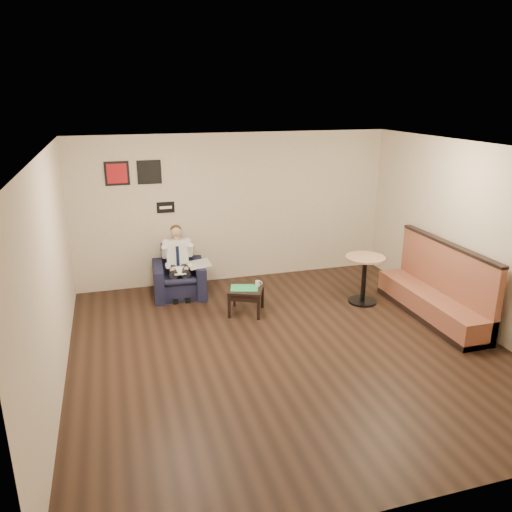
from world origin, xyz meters
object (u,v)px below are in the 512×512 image
object	(u,v)px
banquette	(433,282)
cafe_table	(364,280)
seated_man	(179,266)
coffee_mug	(258,283)
smartphone	(250,284)
green_folder	(244,288)
armchair	(179,272)
side_table	(246,300)

from	to	relation	value
banquette	cafe_table	bearing A→B (deg)	132.49
seated_man	coffee_mug	world-z (taller)	seated_man
seated_man	smartphone	xyz separation A→B (m)	(1.07, -0.85, -0.15)
cafe_table	green_folder	bearing A→B (deg)	176.03
coffee_mug	banquette	size ratio (longest dim) A/B	0.04
green_folder	cafe_table	world-z (taller)	cafe_table
coffee_mug	smartphone	distance (m)	0.14
cafe_table	banquette	bearing A→B (deg)	-47.51
seated_man	coffee_mug	xyz separation A→B (m)	(1.16, -0.94, -0.11)
green_folder	smartphone	xyz separation A→B (m)	(0.14, 0.13, -0.00)
armchair	banquette	distance (m)	4.32
seated_man	cafe_table	xyz separation A→B (m)	(3.02, -1.13, -0.18)
seated_man	cafe_table	size ratio (longest dim) A/B	1.42
green_folder	coffee_mug	bearing A→B (deg)	9.30
armchair	smartphone	bearing A→B (deg)	-38.79
green_folder	banquette	world-z (taller)	banquette
green_folder	seated_man	bearing A→B (deg)	133.21
green_folder	cafe_table	bearing A→B (deg)	-3.97
armchair	side_table	distance (m)	1.46
smartphone	cafe_table	size ratio (longest dim) A/B	0.16
side_table	cafe_table	size ratio (longest dim) A/B	0.64
smartphone	side_table	bearing A→B (deg)	-97.35
coffee_mug	cafe_table	world-z (taller)	cafe_table
green_folder	cafe_table	size ratio (longest dim) A/B	0.52
armchair	coffee_mug	bearing A→B (deg)	-38.71
armchair	side_table	world-z (taller)	armchair
armchair	side_table	bearing A→B (deg)	-45.28
seated_man	coffee_mug	size ratio (longest dim) A/B	12.87
armchair	smartphone	distance (m)	1.43
smartphone	banquette	world-z (taller)	banquette
banquette	cafe_table	distance (m)	1.16
coffee_mug	armchair	bearing A→B (deg)	137.65
seated_man	banquette	world-z (taller)	banquette
smartphone	seated_man	bearing A→B (deg)	175.67
armchair	seated_man	bearing A→B (deg)	-90.00
green_folder	banquette	size ratio (longest dim) A/B	0.18
seated_man	side_table	size ratio (longest dim) A/B	2.22
armchair	green_folder	size ratio (longest dim) A/B	2.05
seated_man	cafe_table	distance (m)	3.23
smartphone	cafe_table	bearing A→B (deg)	26.43
armchair	coffee_mug	xyz separation A→B (m)	(1.16, -1.05, 0.05)
banquette	side_table	bearing A→B (deg)	160.67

